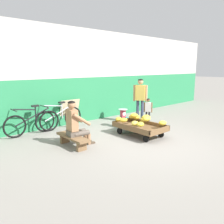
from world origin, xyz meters
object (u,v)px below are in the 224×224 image
object	(u,v)px
plastic_crate	(123,123)
sign_board	(69,112)
low_bench	(73,139)
banana_cart	(140,127)
weighing_scale	(123,113)
bicycle_near_left	(33,123)
customer_child	(148,109)
shopping_bag	(139,124)
bicycle_far_left	(59,118)
vendor_seated	(75,124)
customer_adult	(140,96)

from	to	relation	value
plastic_crate	sign_board	distance (m)	1.85
low_bench	plastic_crate	size ratio (longest dim) A/B	3.07
banana_cart	weighing_scale	size ratio (longest dim) A/B	4.85
bicycle_near_left	customer_child	bearing A→B (deg)	-25.52
weighing_scale	bicycle_near_left	xyz separation A→B (m)	(-2.52, 1.17, -0.10)
plastic_crate	shopping_bag	bearing A→B (deg)	-57.34
plastic_crate	bicycle_far_left	bearing A→B (deg)	143.13
bicycle_far_left	vendor_seated	bearing A→B (deg)	-107.20
plastic_crate	weighing_scale	world-z (taller)	weighing_scale
vendor_seated	customer_adult	size ratio (longest dim) A/B	0.75
customer_adult	bicycle_far_left	bearing A→B (deg)	154.13
low_bench	shopping_bag	bearing A→B (deg)	0.76
vendor_seated	customer_child	bearing A→B (deg)	1.88
weighing_scale	bicycle_far_left	size ratio (longest dim) A/B	0.18
bicycle_near_left	bicycle_far_left	size ratio (longest dim) A/B	1.00
low_bench	sign_board	distance (m)	2.26
low_bench	weighing_scale	size ratio (longest dim) A/B	3.69
low_bench	bicycle_near_left	xyz separation A→B (m)	(-0.28, 1.66, 0.15)
customer_adult	shopping_bag	world-z (taller)	customer_adult
plastic_crate	sign_board	xyz separation A→B (m)	(-1.11, 1.46, 0.28)
bicycle_near_left	bicycle_far_left	distance (m)	0.90
customer_adult	weighing_scale	bearing A→B (deg)	-178.89
sign_board	vendor_seated	bearing A→B (deg)	-117.98
customer_child	banana_cart	bearing A→B (deg)	-151.34
sign_board	banana_cart	bearing A→B (deg)	-72.16
plastic_crate	shopping_bag	xyz separation A→B (m)	(0.29, -0.46, -0.03)
low_bench	customer_child	size ratio (longest dim) A/B	1.22
low_bench	customer_child	xyz separation A→B (m)	(3.01, 0.09, 0.36)
plastic_crate	bicycle_near_left	size ratio (longest dim) A/B	0.22
plastic_crate	customer_adult	xyz separation A→B (m)	(0.85, 0.02, 0.80)
plastic_crate	sign_board	size ratio (longest dim) A/B	0.42
vendor_seated	sign_board	size ratio (longest dim) A/B	1.32
plastic_crate	sign_board	world-z (taller)	sign_board
vendor_seated	customer_child	xyz separation A→B (m)	(2.92, 0.10, -0.01)
plastic_crate	bicycle_near_left	xyz separation A→B (m)	(-2.52, 1.16, 0.20)
banana_cart	low_bench	size ratio (longest dim) A/B	1.32
banana_cart	low_bench	bearing A→B (deg)	165.14
plastic_crate	shopping_bag	distance (m)	0.54
low_bench	bicycle_near_left	distance (m)	1.69
low_bench	bicycle_far_left	world-z (taller)	bicycle_far_left
banana_cart	weighing_scale	world-z (taller)	weighing_scale
vendor_seated	plastic_crate	world-z (taller)	vendor_seated
vendor_seated	weighing_scale	world-z (taller)	vendor_seated
weighing_scale	customer_child	size ratio (longest dim) A/B	0.33
customer_adult	shopping_bag	bearing A→B (deg)	-139.86
sign_board	customer_adult	bearing A→B (deg)	-36.33
bicycle_far_left	customer_child	xyz separation A→B (m)	(2.39, -1.62, 0.21)
bicycle_far_left	sign_board	world-z (taller)	sign_board
low_bench	shopping_bag	world-z (taller)	low_bench
customer_adult	shopping_bag	size ratio (longest dim) A/B	6.38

